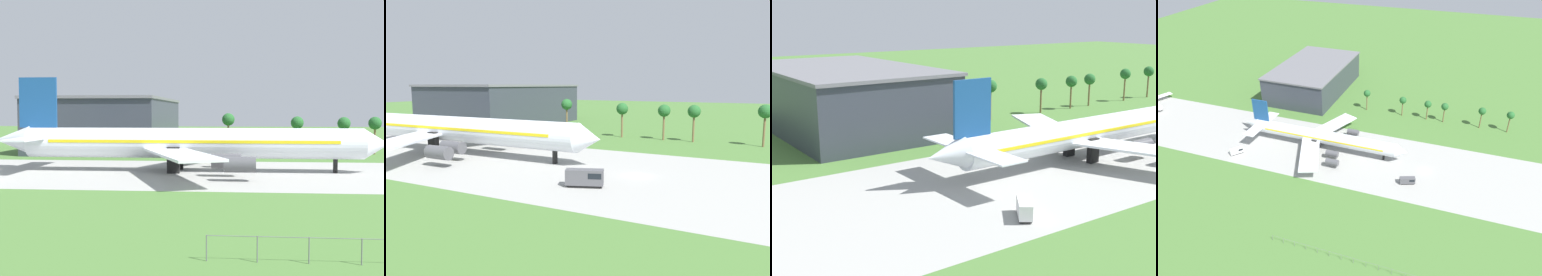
# 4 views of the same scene
# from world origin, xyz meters

# --- Properties ---
(jet_airliner) EXTENTS (78.78, 53.39, 18.85)m
(jet_airliner) POSITION_xyz_m (-47.51, 2.30, 5.63)
(jet_airliner) COLOR silver
(jet_airliner) RESTS_ON ground_plane
(terminal_building) EXTENTS (36.72, 61.20, 16.20)m
(terminal_building) POSITION_xyz_m (-77.18, 60.34, 8.11)
(terminal_building) COLOR #333842
(terminal_building) RESTS_ON ground_plane
(palm_tree_row) EXTENTS (75.28, 3.60, 11.51)m
(palm_tree_row) POSITION_xyz_m (-2.40, 45.49, 8.81)
(palm_tree_row) COLOR brown
(palm_tree_row) RESTS_ON ground_plane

